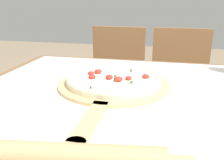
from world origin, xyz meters
name	(u,v)px	position (x,y,z in m)	size (l,w,h in m)	color
dining_table	(126,125)	(0.00, 0.00, 0.64)	(1.14, 0.98, 0.76)	brown
towel_cloth	(126,94)	(0.00, 0.00, 0.76)	(1.06, 0.90, 0.00)	silver
pizza_peel	(112,86)	(-0.06, 0.05, 0.77)	(0.40, 0.62, 0.01)	tan
pizza	(114,79)	(-0.06, 0.07, 0.79)	(0.34, 0.34, 0.04)	beige
rolling_pin	(70,157)	(-0.04, -0.39, 0.79)	(0.44, 0.10, 0.05)	tan
chair_left	(115,81)	(-0.21, 0.84, 0.51)	(0.42, 0.42, 0.88)	brown
chair_right	(178,86)	(0.23, 0.84, 0.51)	(0.41, 0.41, 0.88)	brown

